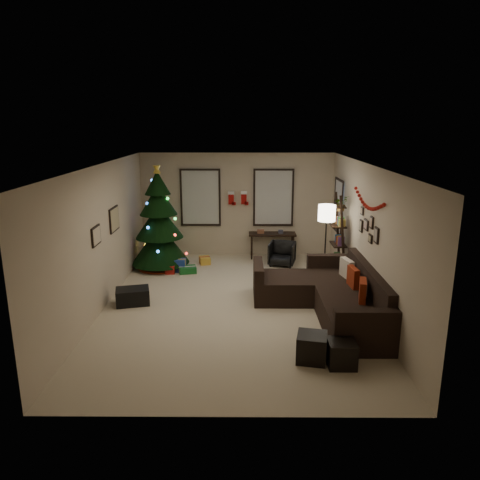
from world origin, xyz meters
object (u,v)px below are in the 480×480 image
at_px(christmas_tree, 159,225).
at_px(sofa, 331,296).
at_px(bookshelf, 339,239).
at_px(desk, 272,236).
at_px(desk_chair, 282,254).

height_order(christmas_tree, sofa, christmas_tree).
bearing_deg(christmas_tree, bookshelf, -11.32).
height_order(christmas_tree, desk, christmas_tree).
distance_m(christmas_tree, desk_chair, 3.08).
height_order(christmas_tree, desk_chair, christmas_tree).
relative_size(christmas_tree, sofa, 0.83).
bearing_deg(sofa, desk, 103.90).
height_order(desk, bookshelf, bookshelf).
xyz_separation_m(desk, bookshelf, (1.38, -1.70, 0.37)).
bearing_deg(sofa, christmas_tree, 143.73).
bearing_deg(desk, sofa, -76.10).
distance_m(christmas_tree, sofa, 4.59).
bearing_deg(desk_chair, sofa, -63.50).
relative_size(desk_chair, bookshelf, 0.30).
xyz_separation_m(christmas_tree, desk, (2.77, 0.87, -0.49)).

